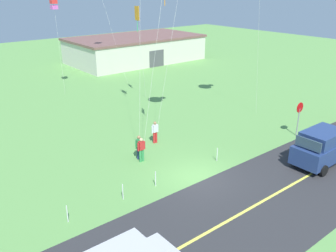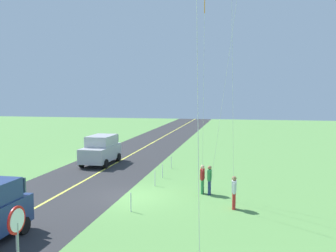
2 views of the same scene
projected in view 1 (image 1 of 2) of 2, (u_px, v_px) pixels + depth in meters
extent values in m
cube|color=#60994C|center=(196.00, 178.00, 21.12)|extent=(120.00, 120.00, 0.10)
cube|color=#2D2D30|center=(251.00, 208.00, 18.21)|extent=(120.00, 7.00, 0.00)
cube|color=#E5E04C|center=(251.00, 208.00, 18.20)|extent=(120.00, 0.16, 0.00)
cube|color=navy|center=(323.00, 150.00, 22.44)|extent=(4.40, 1.90, 1.10)
cube|color=navy|center=(323.00, 137.00, 21.95)|extent=(2.73, 1.75, 0.80)
cube|color=#334756|center=(332.00, 133.00, 22.58)|extent=(0.10, 1.62, 0.64)
cube|color=#334756|center=(308.00, 144.00, 21.00)|extent=(0.10, 1.62, 0.60)
cylinder|color=black|center=(319.00, 147.00, 24.17)|extent=(0.68, 0.22, 0.68)
cylinder|color=black|center=(295.00, 159.00, 22.49)|extent=(0.68, 0.22, 0.68)
cylinder|color=black|center=(324.00, 171.00, 21.12)|extent=(0.68, 0.22, 0.68)
cube|color=#334756|center=(142.00, 252.00, 12.54)|extent=(0.10, 1.62, 0.64)
cylinder|color=gray|center=(298.00, 122.00, 26.49)|extent=(0.08, 0.08, 2.10)
cylinder|color=red|center=(300.00, 108.00, 26.07)|extent=(0.76, 0.04, 0.76)
cylinder|color=white|center=(300.00, 107.00, 26.09)|extent=(0.62, 0.01, 0.62)
cylinder|color=#338C4C|center=(140.00, 156.00, 22.77)|extent=(0.16, 0.16, 0.82)
cylinder|color=#338C4C|center=(143.00, 155.00, 22.87)|extent=(0.16, 0.16, 0.82)
cube|color=red|center=(141.00, 145.00, 22.57)|extent=(0.36, 0.22, 0.56)
cylinder|color=red|center=(138.00, 147.00, 22.44)|extent=(0.10, 0.10, 0.52)
cylinder|color=red|center=(144.00, 145.00, 22.72)|extent=(0.10, 0.10, 0.52)
sphere|color=#D8AD84|center=(141.00, 140.00, 22.42)|extent=(0.22, 0.22, 0.22)
cylinder|color=navy|center=(138.00, 153.00, 23.11)|extent=(0.16, 0.16, 0.82)
cylinder|color=navy|center=(140.00, 152.00, 23.22)|extent=(0.16, 0.16, 0.82)
cube|color=#338C4C|center=(139.00, 143.00, 22.91)|extent=(0.36, 0.22, 0.56)
cylinder|color=#338C4C|center=(136.00, 145.00, 22.79)|extent=(0.10, 0.10, 0.52)
cylinder|color=#338C4C|center=(142.00, 143.00, 23.07)|extent=(0.10, 0.10, 0.52)
sphere|color=#9E704C|center=(139.00, 137.00, 22.77)|extent=(0.22, 0.22, 0.22)
cylinder|color=red|center=(154.00, 138.00, 25.44)|extent=(0.16, 0.16, 0.82)
cylinder|color=red|center=(156.00, 137.00, 25.55)|extent=(0.16, 0.16, 0.82)
cube|color=silver|center=(155.00, 128.00, 25.24)|extent=(0.36, 0.22, 0.56)
cylinder|color=silver|center=(152.00, 130.00, 25.12)|extent=(0.10, 0.10, 0.52)
cylinder|color=silver|center=(158.00, 128.00, 25.40)|extent=(0.10, 0.10, 0.52)
sphere|color=#9E704C|center=(155.00, 123.00, 25.10)|extent=(0.22, 0.22, 0.22)
cylinder|color=silver|center=(153.00, 74.00, 21.67)|extent=(2.11, 0.26, 10.89)
cylinder|color=silver|center=(140.00, 24.00, 21.72)|extent=(2.19, 2.21, 16.46)
cylinder|color=silver|center=(169.00, 56.00, 24.01)|extent=(2.26, 0.26, 11.98)
cylinder|color=silver|center=(60.00, 51.00, 35.43)|extent=(0.07, 0.57, 8.64)
cube|color=red|center=(53.00, 2.00, 33.97)|extent=(0.56, 0.56, 0.36)
cube|color=#D859BF|center=(54.00, 7.00, 34.15)|extent=(0.56, 0.56, 0.36)
cylinder|color=silver|center=(258.00, 35.00, 28.41)|extent=(1.89, 0.48, 13.46)
cylinder|color=silver|center=(113.00, 34.00, 39.50)|extent=(1.68, 2.46, 10.71)
cylinder|color=silver|center=(142.00, 58.00, 33.55)|extent=(1.46, 0.99, 8.09)
cube|color=orange|center=(137.00, 13.00, 31.28)|extent=(0.22, 0.94, 1.24)
cylinder|color=green|center=(137.00, 24.00, 31.62)|extent=(0.04, 0.04, 1.40)
cube|color=beige|center=(135.00, 50.00, 51.91)|extent=(18.00, 10.00, 3.20)
cube|color=brown|center=(135.00, 37.00, 51.27)|extent=(18.36, 10.20, 0.30)
cube|color=#4C4C51|center=(156.00, 59.00, 48.51)|extent=(2.40, 0.12, 2.20)
cylinder|color=silver|center=(67.00, 214.00, 16.98)|extent=(0.05, 0.05, 0.90)
cylinder|color=silver|center=(123.00, 192.00, 18.76)|extent=(0.05, 0.05, 0.90)
cylinder|color=silver|center=(156.00, 179.00, 20.01)|extent=(0.05, 0.05, 0.90)
cylinder|color=silver|center=(217.00, 154.00, 22.85)|extent=(0.05, 0.05, 0.90)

